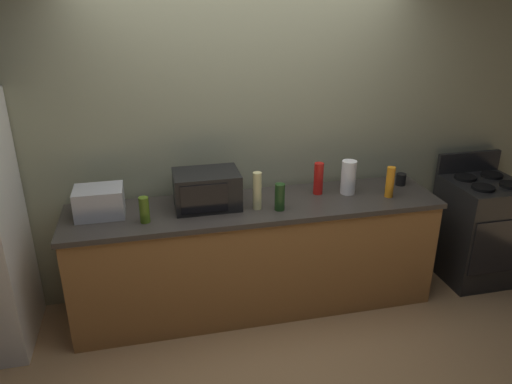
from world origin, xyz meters
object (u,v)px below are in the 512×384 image
at_px(bottle_olive_oil, 144,210).
at_px(paper_towel_roll, 348,177).
at_px(bottle_hot_sauce, 318,179).
at_px(bottle_vinegar, 257,191).
at_px(bottle_wine, 280,197).
at_px(microwave, 207,189).
at_px(mug_black, 401,179).
at_px(stove_range, 478,229).
at_px(toaster_oven, 99,202).
at_px(bottle_dish_soap, 390,182).

bearing_deg(bottle_olive_oil, paper_towel_roll, 6.29).
xyz_separation_m(bottle_olive_oil, bottle_hot_sauce, (1.35, 0.22, 0.03)).
distance_m(bottle_hot_sauce, bottle_vinegar, 0.56).
bearing_deg(bottle_wine, microwave, 160.40).
relative_size(bottle_wine, mug_black, 2.10).
bearing_deg(bottle_olive_oil, stove_range, 2.51).
xyz_separation_m(paper_towel_roll, bottle_hot_sauce, (-0.23, 0.04, -0.01)).
bearing_deg(toaster_oven, bottle_olive_oil, -30.76).
relative_size(bottle_wine, bottle_vinegar, 0.71).
distance_m(paper_towel_roll, bottle_olive_oil, 1.59).
height_order(stove_range, paper_towel_roll, paper_towel_roll).
bearing_deg(mug_black, paper_towel_roll, -172.30).
bearing_deg(bottle_dish_soap, bottle_wine, -177.15).
height_order(stove_range, mug_black, stove_range).
xyz_separation_m(microwave, bottle_hot_sauce, (0.89, 0.05, -0.01)).
relative_size(stove_range, paper_towel_roll, 4.00).
relative_size(bottle_olive_oil, bottle_dish_soap, 0.76).
bearing_deg(bottle_olive_oil, bottle_wine, -0.59).
xyz_separation_m(microwave, bottle_dish_soap, (1.41, -0.14, -0.01)).
xyz_separation_m(bottle_olive_oil, bottle_vinegar, (0.81, 0.05, 0.05)).
distance_m(bottle_wine, mug_black, 1.14).
distance_m(bottle_wine, bottle_vinegar, 0.17).
relative_size(stove_range, bottle_hot_sauce, 4.23).
bearing_deg(bottle_wine, mug_black, 12.77).
distance_m(paper_towel_roll, bottle_dish_soap, 0.32).
xyz_separation_m(stove_range, bottle_wine, (-1.85, -0.13, 0.54)).
relative_size(bottle_olive_oil, mug_black, 1.93).
height_order(toaster_oven, bottle_dish_soap, bottle_dish_soap).
bearing_deg(bottle_wine, paper_towel_roll, 16.76).
relative_size(stove_range, mug_black, 11.14).
xyz_separation_m(paper_towel_roll, bottle_wine, (-0.61, -0.18, -0.03)).
distance_m(toaster_oven, bottle_dish_soap, 2.18).
relative_size(stove_range, bottle_wine, 5.32).
distance_m(bottle_olive_oil, bottle_vinegar, 0.82).
bearing_deg(toaster_oven, microwave, -0.91).
relative_size(bottle_vinegar, mug_black, 2.94).
height_order(microwave, bottle_wine, microwave).
relative_size(bottle_hot_sauce, mug_black, 2.63).
relative_size(toaster_oven, bottle_olive_oil, 1.82).
xyz_separation_m(stove_range, bottle_dish_soap, (-0.95, -0.09, 0.56)).
bearing_deg(bottle_hot_sauce, mug_black, 1.81).
bearing_deg(stove_range, microwave, 178.84).
bearing_deg(bottle_hot_sauce, bottle_vinegar, -162.06).
relative_size(bottle_olive_oil, bottle_vinegar, 0.66).
relative_size(toaster_oven, bottle_vinegar, 1.19).
height_order(toaster_oven, bottle_hot_sauce, bottle_hot_sauce).
height_order(toaster_oven, bottle_vinegar, bottle_vinegar).
bearing_deg(microwave, stove_range, -1.16).
height_order(stove_range, bottle_vinegar, bottle_vinegar).
height_order(microwave, mug_black, microwave).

